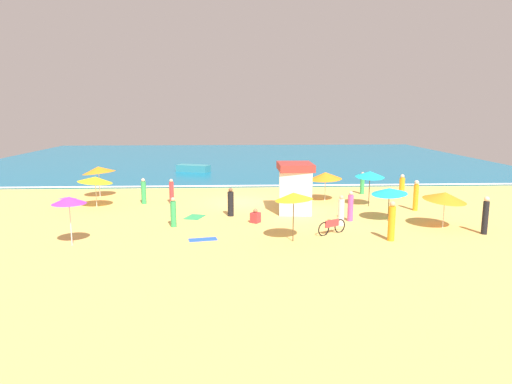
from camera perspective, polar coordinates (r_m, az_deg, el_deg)
name	(u,v)px	position (r m, az deg, el deg)	size (l,w,h in m)	color
ground_plane	(241,203)	(30.72, -1.84, -1.33)	(60.00, 60.00, 0.00)	#EDBC60
ocean_water	(238,158)	(58.42, -2.25, 4.21)	(60.00, 44.00, 0.10)	#146B93
wave_breaker_foam	(240,186)	(36.90, -1.98, 0.79)	(57.00, 0.70, 0.01)	white
lifeguard_cabana	(295,187)	(27.74, 4.89, 0.60)	(2.10, 2.65, 3.00)	white
beach_umbrella_0	(69,200)	(22.30, -22.32, -0.97)	(2.15, 2.15, 2.29)	silver
beach_umbrella_1	(370,174)	(30.08, 14.04, 2.17)	(1.93, 1.95, 2.37)	#4C3823
beach_umbrella_2	(445,196)	(25.83, 22.52, -0.51)	(3.15, 3.15, 2.02)	silver
beach_umbrella_3	(99,170)	(34.17, -19.06, 2.65)	(2.85, 2.83, 2.32)	silver
beach_umbrella_4	(325,176)	(31.50, 8.66, 2.02)	(3.06, 3.06, 2.03)	silver
beach_umbrella_5	(389,191)	(26.47, 16.32, 0.12)	(2.79, 2.79, 1.97)	#4C3823
beach_umbrella_6	(294,196)	(21.36, 4.71, -0.54)	(2.18, 2.17, 2.42)	#4C3823
beach_umbrella_7	(95,180)	(30.69, -19.44, 1.48)	(2.37, 2.35, 2.08)	silver
parked_bicycle	(332,227)	(23.25, 9.45, -4.28)	(1.58, 1.01, 0.76)	black
beachgoer_0	(172,192)	(30.84, -10.50, 0.04)	(0.40, 0.40, 1.65)	red
beachgoer_1	(485,216)	(25.49, 26.71, -2.66)	(0.39, 0.39, 1.93)	black
beachgoer_2	(144,192)	(31.09, -13.85, 0.02)	(0.36, 0.36, 1.70)	green
beachgoer_3	(402,187)	(33.99, 17.75, 0.63)	(0.42, 0.42, 1.66)	orange
beachgoer_4	(341,211)	(24.96, 10.58, -2.38)	(0.37, 0.37, 1.65)	white
beachgoer_5	(173,213)	(24.63, -10.28, -2.58)	(0.43, 0.43, 1.60)	green
beachgoer_6	(291,189)	(31.33, 4.36, 0.41)	(0.36, 0.36, 1.70)	black
beachgoer_7	(392,222)	(22.59, 16.57, -3.59)	(0.45, 0.45, 1.92)	orange
beachgoer_8	(416,196)	(29.83, 19.33, -0.43)	(0.41, 0.41, 1.90)	orange
beachgoer_9	(350,207)	(26.04, 11.71, -1.81)	(0.42, 0.42, 1.70)	#D84CA5
beachgoer_10	(255,217)	(25.22, -0.07, -3.12)	(0.63, 0.63, 0.80)	red
beachgoer_11	(362,184)	(34.63, 13.13, 1.02)	(0.41, 0.41, 1.63)	green
beachgoer_12	(231,203)	(26.74, -3.18, -1.37)	(0.51, 0.51, 1.67)	black
beach_towel_0	(203,239)	(22.19, -6.64, -5.91)	(1.45, 0.87, 0.01)	blue
beach_towel_1	(195,217)	(26.80, -7.67, -3.12)	(1.33, 1.62, 0.01)	green
beach_towel_2	(67,199)	(34.66, -22.48, -0.77)	(1.27, 1.11, 0.01)	#D84CA5
small_boat_0	(193,168)	(45.77, -7.85, 2.95)	(3.48, 2.40, 0.67)	teal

